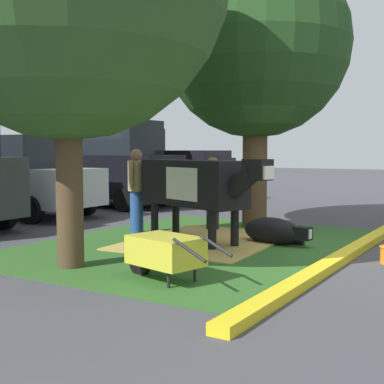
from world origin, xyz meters
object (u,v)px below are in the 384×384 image
Objects in this scene: person_visitor_near at (136,188)px; pickup_truck_black at (149,166)px; cow_holstein at (196,184)px; wheelbarrow at (164,251)px; person_handler at (213,192)px; hatchback_white at (18,177)px; shade_tree_right at (256,45)px; calf_lying at (274,231)px; suv_black at (104,163)px.

pickup_truck_black is at bearing 34.39° from person_visitor_near.
cow_holstein is at bearing -138.45° from pickup_truck_black.
person_visitor_near reaches higher than wheelbarrow.
pickup_truck_black reaches higher than person_handler.
pickup_truck_black is (6.68, 5.92, 0.05)m from cow_holstein.
person_handler is 5.46m from hatchback_white.
person_handler is (1.47, 0.49, -0.26)m from cow_holstein.
cow_holstein is 2.85m from wheelbarrow.
shade_tree_right is at bearing -125.64° from pickup_truck_black.
wheelbarrow is 7.92m from hatchback_white.
wheelbarrow is at bearing -167.82° from shade_tree_right.
cow_holstein is 1.60m from person_visitor_near.
person_handler is at bearing 18.45° from cow_holstein.
shade_tree_right is 3.25m from person_handler.
shade_tree_right is 3.97m from person_visitor_near.
person_visitor_near is at bearing 96.33° from calf_lying.
pickup_truck_black reaches higher than wheelbarrow.
person_handler is at bearing -133.82° from pickup_truck_black.
cow_holstein is 0.65× the size of suv_black.
shade_tree_right is 1.95× the size of cow_holstein.
cow_holstein is 2.27× the size of calf_lying.
cow_holstein reaches higher than wheelbarrow.
person_visitor_near reaches higher than cow_holstein.
calf_lying is 7.20m from hatchback_white.
shade_tree_right is at bearing -36.32° from person_visitor_near.
pickup_truck_black is (4.24, 5.92, -2.76)m from shade_tree_right.
shade_tree_right reaches higher than cow_holstein.
cow_holstein is at bearing 117.06° from calf_lying.
person_handler is at bearing -86.04° from hatchback_white.
shade_tree_right is 4.43× the size of calf_lying.
calf_lying is at bearing -146.22° from shade_tree_right.
person_handler reaches higher than cow_holstein.
suv_black is 2.57m from pickup_truck_black.
cow_holstein is (-2.44, -0.00, -2.81)m from shade_tree_right.
suv_black reaches higher than hatchback_white.
person_visitor_near is at bearing 137.18° from person_handler.
shade_tree_right reaches higher than suv_black.
pickup_truck_black is at bearing 54.36° from shade_tree_right.
hatchback_white is at bearing 79.57° from cow_holstein.
cow_holstein is 0.68× the size of hatchback_white.
suv_black is (3.50, 6.93, 1.03)m from calf_lying.
person_handler is (0.85, 1.70, 0.57)m from calf_lying.
person_handler is 7.53m from pickup_truck_black.
cow_holstein is at bearing -101.30° from person_visitor_near.
person_handler is 0.28× the size of pickup_truck_black.
person_handler is 1.58m from person_visitor_near.
person_handler reaches higher than wheelbarrow.
cow_holstein is at bearing -125.80° from suv_black.
hatchback_white is at bearing 175.85° from suv_black.
hatchback_white reaches higher than person_handler.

